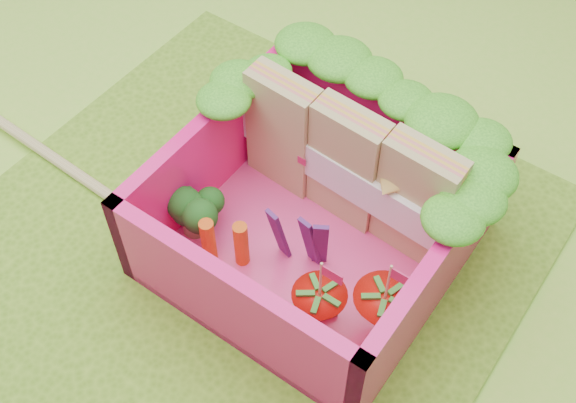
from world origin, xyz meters
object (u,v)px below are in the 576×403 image
Objects in this scene: strawberry_left at (319,308)px; broccoli at (192,208)px; bento_box at (315,213)px; sandwich_stack at (348,165)px; chopsticks at (84,178)px; strawberry_right at (382,313)px.

broccoli is at bearing 174.39° from strawberry_left.
bento_box reaches higher than broccoli.
strawberry_left is at bearing -53.32° from bento_box.
sandwich_stack is 0.69m from strawberry_left.
sandwich_stack is 1.41m from chopsticks.
strawberry_right is (0.50, -0.22, -0.08)m from bento_box.
strawberry_right is 1.73m from chopsticks.
strawberry_left is (0.26, -0.35, -0.10)m from bento_box.
strawberry_right is at bearing 3.14° from broccoli.
strawberry_right is at bearing 4.37° from chopsticks.
bento_box is 0.28m from sandwich_stack.
bento_box is at bearing 28.39° from broccoli.
sandwich_stack reaches higher than bento_box.
bento_box is at bearing 156.16° from strawberry_right.
broccoli is 1.01m from strawberry_right.
broccoli is (-0.51, -0.28, -0.06)m from bento_box.
broccoli reaches higher than chopsticks.
bento_box reaches higher than strawberry_left.
broccoli is 0.70× the size of strawberry_left.
strawberry_left is 0.21× the size of chopsticks.
broccoli is 0.15× the size of chopsticks.
broccoli is at bearing -133.66° from sandwich_stack.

